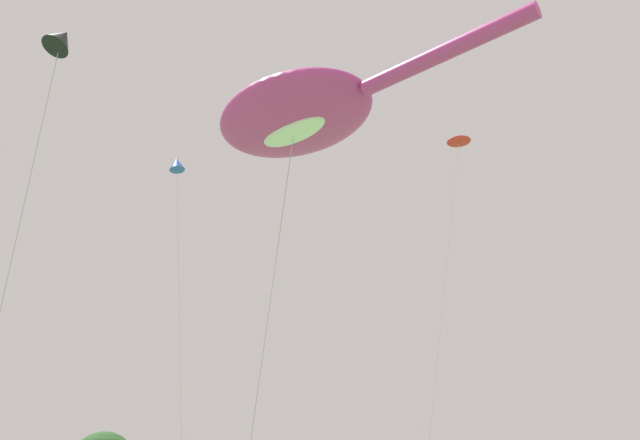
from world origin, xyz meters
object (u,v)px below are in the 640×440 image
(small_kite_box_yellow, at_px, (60,43))
(small_kite_bird_shape, at_px, (458,144))
(big_show_kite, at_px, (299,115))
(small_kite_stunt_black, at_px, (177,165))

(small_kite_box_yellow, relative_size, small_kite_bird_shape, 0.58)
(big_show_kite, xyz_separation_m, small_kite_box_yellow, (-8.00, -1.15, -2.61))
(small_kite_bird_shape, bearing_deg, small_kite_stunt_black, 169.88)
(big_show_kite, height_order, small_kite_bird_shape, small_kite_bird_shape)
(big_show_kite, bearing_deg, small_kite_bird_shape, -89.05)
(small_kite_box_yellow, bearing_deg, small_kite_stunt_black, -31.94)
(small_kite_bird_shape, height_order, small_kite_stunt_black, small_kite_stunt_black)
(small_kite_bird_shape, bearing_deg, small_kite_box_yellow, -110.48)
(big_show_kite, xyz_separation_m, small_kite_stunt_black, (6.50, 19.80, 9.76))
(small_kite_box_yellow, bearing_deg, big_show_kite, -79.10)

